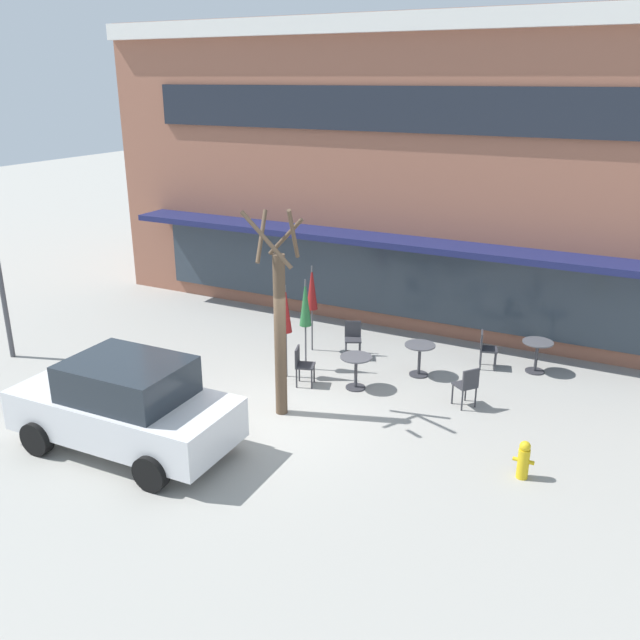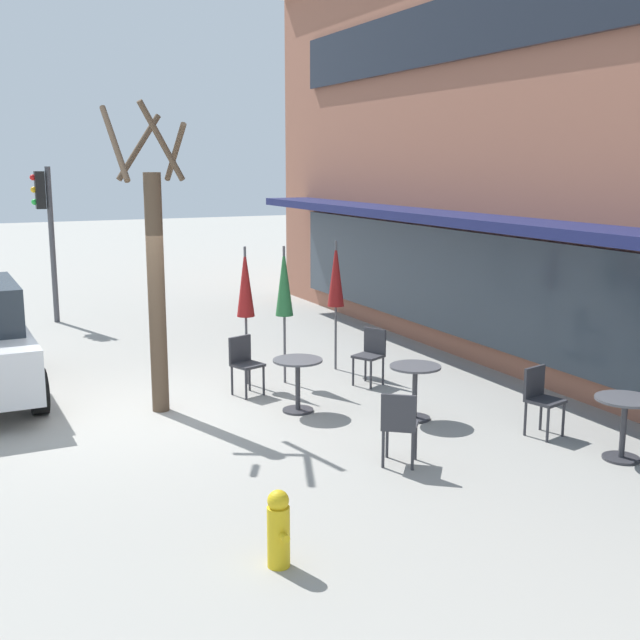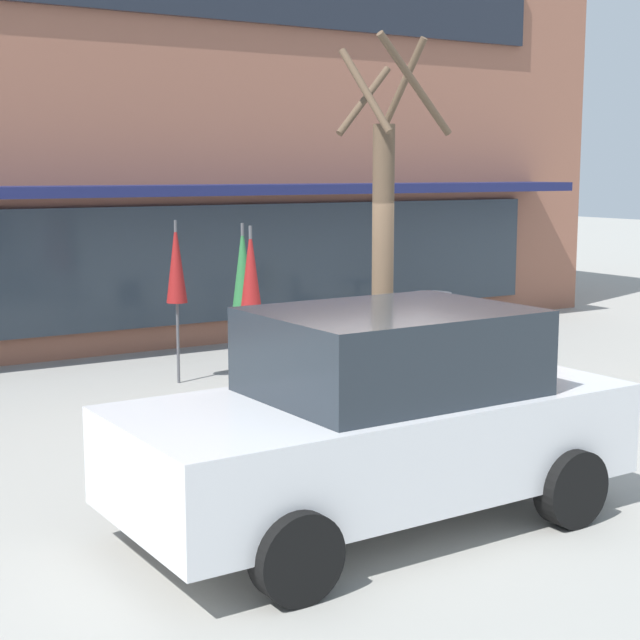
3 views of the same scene
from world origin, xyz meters
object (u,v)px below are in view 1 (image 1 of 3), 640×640
patio_umbrella_cream_folded (312,288)px  cafe_chair_2 (467,384)px  cafe_table_near_wall (537,351)px  cafe_table_streetside (420,354)px  patio_umbrella_corner_open (286,310)px  cafe_chair_1 (353,336)px  cafe_chair_0 (486,347)px  parked_sedan (125,405)px  cafe_chair_3 (302,363)px  street_tree (280,324)px  fire_hydrant (524,460)px  patio_umbrella_green_folded (305,304)px  cafe_table_by_tree (356,367)px

patio_umbrella_cream_folded → cafe_chair_2: size_ratio=2.47×
cafe_table_near_wall → cafe_table_streetside: bearing=-149.0°
cafe_table_near_wall → patio_umbrella_corner_open: bearing=-150.3°
patio_umbrella_corner_open → cafe_chair_1: patio_umbrella_corner_open is taller
cafe_table_streetside → cafe_chair_0: 1.67m
cafe_chair_0 → cafe_chair_1: 3.17m
patio_umbrella_cream_folded → parked_sedan: 5.90m
cafe_table_streetside → cafe_chair_2: bearing=-37.6°
cafe_chair_2 → cafe_chair_3: bearing=-170.4°
cafe_chair_1 → cafe_table_streetside: bearing=-10.0°
patio_umbrella_corner_open → cafe_chair_0: 4.82m
cafe_table_near_wall → cafe_table_streetside: 2.76m
cafe_chair_3 → street_tree: bearing=-79.0°
street_tree → patio_umbrella_corner_open: bearing=116.5°
cafe_chair_0 → fire_hydrant: (1.77, -4.38, -0.17)m
cafe_chair_1 → fire_hydrant: bearing=-36.5°
cafe_chair_1 → patio_umbrella_corner_open: bearing=-115.6°
patio_umbrella_green_folded → cafe_chair_3: (0.34, -0.81, -1.10)m
patio_umbrella_corner_open → street_tree: bearing=-63.5°
cafe_chair_1 → street_tree: size_ratio=0.21×
cafe_chair_3 → street_tree: size_ratio=0.21×
cafe_table_near_wall → parked_sedan: (-6.06, -6.99, 0.36)m
cafe_table_by_tree → parked_sedan: size_ratio=0.18×
street_tree → patio_umbrella_cream_folded: bearing=107.3°
cafe_chair_1 → parked_sedan: parked_sedan is taller
street_tree → fire_hydrant: (4.89, -0.18, -1.59)m
patio_umbrella_cream_folded → cafe_table_near_wall: bearing=12.7°
cafe_table_near_wall → fire_hydrant: cafe_table_near_wall is taller
cafe_table_near_wall → patio_umbrella_green_folded: bearing=-154.6°
cafe_chair_1 → cafe_chair_3: size_ratio=1.00×
patio_umbrella_cream_folded → street_tree: (1.03, -3.30, 0.31)m
street_tree → fire_hydrant: bearing=-2.2°
cafe_chair_3 → cafe_chair_0: bearing=39.7°
cafe_chair_1 → cafe_chair_2: 3.54m
patio_umbrella_green_folded → patio_umbrella_corner_open: bearing=-108.4°
patio_umbrella_corner_open → cafe_chair_3: size_ratio=2.47×
patio_umbrella_green_folded → street_tree: street_tree is taller
cafe_table_by_tree → street_tree: (-0.87, -1.76, 1.43)m
patio_umbrella_green_folded → patio_umbrella_cream_folded: (-0.42, 1.11, 0.00)m
cafe_table_streetside → cafe_chair_1: bearing=170.0°
cafe_table_near_wall → cafe_chair_1: bearing=-165.3°
patio_umbrella_corner_open → fire_hydrant: (5.69, -1.79, -1.27)m
cafe_table_by_tree → cafe_chair_3: 1.20m
cafe_chair_2 → parked_sedan: size_ratio=0.21×
cafe_chair_2 → fire_hydrant: size_ratio=1.26×
patio_umbrella_cream_folded → cafe_table_streetside: bearing=-4.5°
patio_umbrella_corner_open → cafe_chair_3: patio_umbrella_corner_open is taller
cafe_table_by_tree → cafe_chair_2: cafe_chair_2 is taller
cafe_table_streetside → parked_sedan: size_ratio=0.18×
cafe_chair_1 → cafe_chair_2: size_ratio=1.00×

